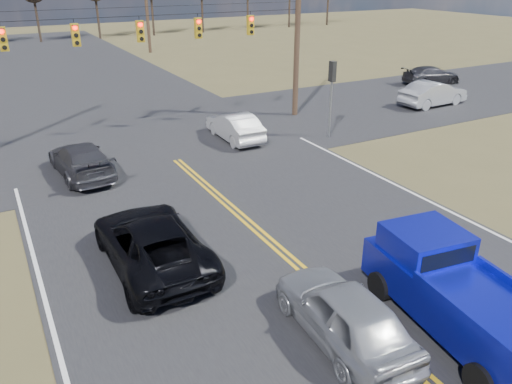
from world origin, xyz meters
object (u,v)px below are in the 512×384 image
dgrey_car_queue (81,160)px  cross_car_east_near (433,94)px  black_suv (152,242)px  cross_car_east_far (431,75)px  pickup_truck (456,293)px  silver_suv (344,313)px  white_car_queue (235,126)px

dgrey_car_queue → cross_car_east_near: (22.07, 1.41, 0.08)m
black_suv → cross_car_east_near: cross_car_east_near is taller
dgrey_car_queue → cross_car_east_far: bearing=-170.5°
pickup_truck → cross_car_east_near: bearing=52.0°
pickup_truck → dgrey_car_queue: pickup_truck is taller
cross_car_east_far → black_suv: bearing=128.2°
silver_suv → white_car_queue: silver_suv is taller
black_suv → white_car_queue: black_suv is taller
silver_suv → cross_car_east_far: 30.91m
white_car_queue → cross_car_east_near: size_ratio=0.90×
pickup_truck → cross_car_east_far: 29.62m
white_car_queue → dgrey_car_queue: bearing=10.4°
pickup_truck → black_suv: size_ratio=1.05×
white_car_queue → dgrey_car_queue: 7.95m
cross_car_east_far → silver_suv: bearing=139.5°
white_car_queue → cross_car_east_far: bearing=-164.0°
black_suv → cross_car_east_near: (21.66, 9.67, 0.02)m
pickup_truck → dgrey_car_queue: bearing=119.6°
dgrey_car_queue → cross_car_east_far: (27.04, 6.24, -0.04)m
silver_suv → cross_car_east_far: bearing=-136.5°
black_suv → cross_car_east_far: size_ratio=1.20×
dgrey_car_queue → pickup_truck: bearing=108.6°
pickup_truck → white_car_queue: size_ratio=1.35×
silver_suv → dgrey_car_queue: (-3.32, 13.58, -0.04)m
black_suv → dgrey_car_queue: bearing=-86.9°
silver_suv → dgrey_car_queue: bearing=-72.6°
silver_suv → black_suv: 6.06m
dgrey_car_queue → silver_suv: bearing=100.2°
cross_car_east_near → dgrey_car_queue: bearing=90.9°
pickup_truck → cross_car_east_near: pickup_truck is taller
silver_suv → dgrey_car_queue: 13.98m
pickup_truck → white_car_queue: (1.96, 15.73, -0.30)m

